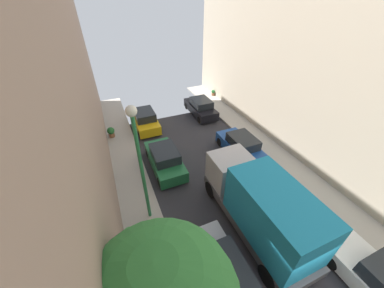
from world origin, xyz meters
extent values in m
cube|color=#A8A399|center=(5.00, 0.00, 0.07)|extent=(2.00, 44.00, 0.15)
cube|color=silver|center=(-2.70, 1.59, 0.55)|extent=(1.76, 4.20, 0.76)
cube|color=#1E2328|center=(-2.70, 1.44, 1.25)|extent=(1.56, 2.10, 0.64)
cylinder|color=black|center=(-3.48, 3.14, 0.32)|extent=(0.22, 0.64, 0.64)
cylinder|color=black|center=(-1.92, 3.14, 0.32)|extent=(0.22, 0.64, 0.64)
cube|color=#1E6638|center=(-2.70, 9.26, 0.55)|extent=(1.76, 4.20, 0.76)
cube|color=#1E2328|center=(-2.70, 9.11, 1.25)|extent=(1.56, 2.10, 0.64)
cylinder|color=black|center=(-3.48, 10.81, 0.32)|extent=(0.22, 0.64, 0.64)
cylinder|color=black|center=(-1.92, 10.81, 0.32)|extent=(0.22, 0.64, 0.64)
cylinder|color=black|center=(-3.48, 7.71, 0.32)|extent=(0.22, 0.64, 0.64)
cylinder|color=black|center=(-1.92, 7.71, 0.32)|extent=(0.22, 0.64, 0.64)
cube|color=gold|center=(-2.70, 15.04, 0.55)|extent=(1.76, 4.20, 0.76)
cube|color=#1E2328|center=(-2.70, 14.89, 1.25)|extent=(1.56, 2.10, 0.64)
cylinder|color=black|center=(-3.48, 16.59, 0.32)|extent=(0.22, 0.64, 0.64)
cylinder|color=black|center=(-1.92, 16.59, 0.32)|extent=(0.22, 0.64, 0.64)
cylinder|color=black|center=(-3.48, 13.49, 0.32)|extent=(0.22, 0.64, 0.64)
cylinder|color=black|center=(-1.92, 13.49, 0.32)|extent=(0.22, 0.64, 0.64)
cylinder|color=black|center=(1.92, 0.35, 0.32)|extent=(0.22, 0.64, 0.64)
cylinder|color=black|center=(3.48, 0.35, 0.32)|extent=(0.22, 0.64, 0.64)
cube|color=#194799|center=(2.70, 8.49, 0.55)|extent=(1.76, 4.20, 0.76)
cube|color=#1E2328|center=(2.70, 8.34, 1.25)|extent=(1.56, 2.10, 0.64)
cylinder|color=black|center=(1.92, 10.04, 0.32)|extent=(0.22, 0.64, 0.64)
cylinder|color=black|center=(3.48, 10.04, 0.32)|extent=(0.22, 0.64, 0.64)
cylinder|color=black|center=(1.92, 6.94, 0.32)|extent=(0.22, 0.64, 0.64)
cylinder|color=black|center=(3.48, 6.94, 0.32)|extent=(0.22, 0.64, 0.64)
cube|color=black|center=(2.70, 15.32, 0.55)|extent=(1.76, 4.20, 0.76)
cube|color=#1E2328|center=(2.70, 15.17, 1.25)|extent=(1.56, 2.10, 0.64)
cylinder|color=black|center=(1.92, 16.87, 0.32)|extent=(0.22, 0.64, 0.64)
cylinder|color=black|center=(3.48, 16.87, 0.32)|extent=(0.22, 0.64, 0.64)
cylinder|color=black|center=(1.92, 13.77, 0.32)|extent=(0.22, 0.64, 0.64)
cylinder|color=black|center=(3.48, 13.77, 0.32)|extent=(0.22, 0.64, 0.64)
cube|color=#4C4C51|center=(0.00, 3.28, 0.73)|extent=(2.20, 6.60, 0.50)
cube|color=#B7B7BC|center=(0.00, 5.68, 1.83)|extent=(2.10, 1.80, 1.70)
cube|color=#1E8CB7|center=(0.00, 2.28, 2.18)|extent=(2.24, 4.20, 2.40)
cylinder|color=black|center=(-0.98, 5.88, 0.48)|extent=(0.30, 0.96, 0.96)
cylinder|color=black|center=(0.98, 5.88, 0.48)|extent=(0.30, 0.96, 0.96)
cylinder|color=black|center=(-0.98, 0.88, 0.48)|extent=(0.30, 0.96, 0.96)
cylinder|color=black|center=(0.98, 0.88, 0.48)|extent=(0.30, 0.96, 0.96)
cylinder|color=brown|center=(-5.60, 14.29, 0.31)|extent=(0.44, 0.44, 0.32)
sphere|color=#23602D|center=(-5.60, 14.29, 0.70)|extent=(0.57, 0.57, 0.57)
cylinder|color=slate|center=(-5.74, 4.74, 0.34)|extent=(0.44, 0.44, 0.38)
sphere|color=#38843D|center=(-5.74, 4.74, 0.75)|extent=(0.54, 0.54, 0.54)
cylinder|color=brown|center=(5.78, 18.62, 0.30)|extent=(0.33, 0.33, 0.30)
sphere|color=#23602D|center=(5.78, 18.62, 0.61)|extent=(0.39, 0.39, 0.39)
cylinder|color=#26723F|center=(-4.60, 5.77, 3.05)|extent=(0.16, 0.16, 5.80)
sphere|color=white|center=(-4.60, 5.77, 6.17)|extent=(0.44, 0.44, 0.44)
camera|label=1|loc=(-5.30, -1.51, 9.68)|focal=20.09mm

